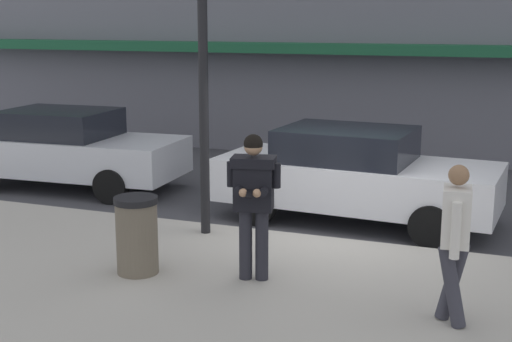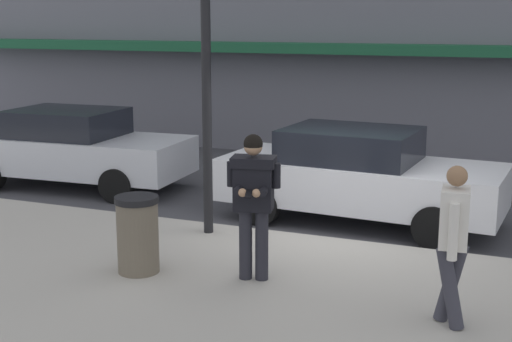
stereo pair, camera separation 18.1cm
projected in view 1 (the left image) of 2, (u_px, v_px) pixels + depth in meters
name	position (u px, v px, depth m)	size (l,w,h in m)	color
ground_plane	(331.00, 242.00, 10.67)	(80.00, 80.00, 0.00)	#3D3D42
sidewalk	(352.00, 321.00, 7.70)	(32.00, 5.30, 0.14)	#A8A399
curb_paint_line	(398.00, 248.00, 10.36)	(28.00, 0.12, 0.01)	silver
parked_sedan_near	(66.00, 148.00, 13.94)	(4.59, 2.11, 1.54)	silver
parked_sedan_mid	(354.00, 174.00, 11.60)	(4.61, 2.15, 1.54)	silver
man_texting_on_phone	(254.00, 191.00, 8.52)	(0.64, 0.63, 1.81)	#23232B
pedestrian_in_light_coat	(455.00, 234.00, 7.30)	(0.35, 0.60, 1.70)	#33333D
street_lamp_post	(203.00, 28.00, 10.03)	(0.36, 0.36, 4.88)	black
trash_bin	(137.00, 235.00, 8.88)	(0.55, 0.55, 0.98)	#665B4C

